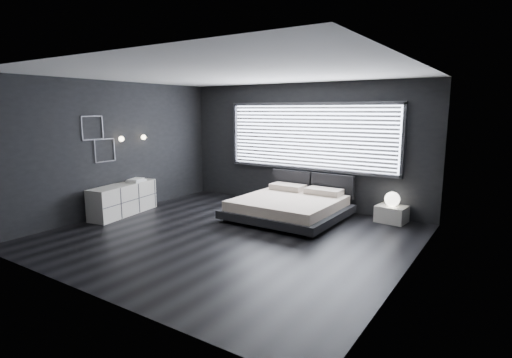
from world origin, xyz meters
The scene contains 12 objects.
room centered at (0.00, 0.00, 1.40)m, with size 6.04×6.00×2.80m.
window centered at (0.20, 2.70, 1.61)m, with size 4.14×0.09×1.52m.
headboard centered at (0.32, 2.64, 0.57)m, with size 1.96×0.16×0.52m.
sconce_near centered at (-2.88, 0.05, 1.60)m, with size 0.18×0.11×0.11m.
sconce_far centered at (-2.88, 0.65, 1.60)m, with size 0.18×0.11×0.11m.
wall_art_upper centered at (-2.98, -0.55, 1.85)m, with size 0.01×0.48×0.48m.
wall_art_lower centered at (-2.98, -0.30, 1.38)m, with size 0.01×0.48×0.48m.
bed centered at (0.32, 1.59, 0.26)m, with size 2.17×2.07×0.56m.
nightstand centered at (2.15, 2.48, 0.16)m, with size 0.56×0.47×0.33m, color silver.
orb_lamp centered at (2.16, 2.44, 0.47)m, with size 0.29×0.29×0.29m, color white.
dresser centered at (-2.78, -0.07, 0.33)m, with size 0.73×1.69×0.65m.
book_stack centered at (-2.76, 0.28, 0.69)m, with size 0.34×0.41×0.08m.
Camera 1 is at (4.14, -5.42, 2.21)m, focal length 28.00 mm.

